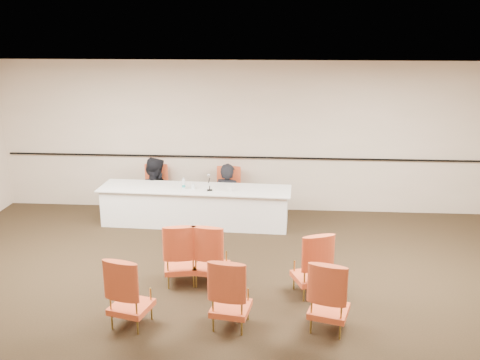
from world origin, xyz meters
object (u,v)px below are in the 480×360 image
(panelist_main_chair, at_px, (228,193))
(aud_chair_back_left, at_px, (130,290))
(microphone, at_px, (210,183))
(aud_chair_front_left, at_px, (180,253))
(aud_chair_back_mid, at_px, (231,292))
(water_bottle, at_px, (184,183))
(drinking_glass, at_px, (193,186))
(panel_table, at_px, (195,206))
(coffee_cup, at_px, (230,188))
(panelist_second_chair, at_px, (154,190))
(panelist_second, at_px, (155,199))
(aud_chair_front_mid, at_px, (211,253))
(panelist_main, at_px, (228,203))
(aud_chair_front_right, at_px, (312,262))
(aud_chair_back_right, at_px, (330,294))

(panelist_main_chair, distance_m, aud_chair_back_left, 4.17)
(microphone, distance_m, aud_chair_back_left, 3.48)
(aud_chair_front_left, height_order, aud_chair_back_mid, same)
(microphone, bearing_deg, aud_chair_front_left, -107.42)
(water_bottle, height_order, drinking_glass, water_bottle)
(panel_table, height_order, coffee_cup, coffee_cup)
(panelist_second_chair, relative_size, coffee_cup, 7.90)
(panelist_second_chair, bearing_deg, coffee_cup, -22.82)
(panelist_second, relative_size, aud_chair_back_left, 1.81)
(drinking_glass, bearing_deg, panelist_second, 143.81)
(panelist_main_chair, height_order, aud_chair_front_mid, same)
(panelist_second_chair, relative_size, aud_chair_back_mid, 1.00)
(panelist_main, xyz_separation_m, aud_chair_front_left, (-0.41, -2.91, 0.21))
(drinking_glass, height_order, aud_chair_front_mid, aud_chair_front_mid)
(microphone, bearing_deg, coffee_cup, -16.08)
(panelist_second, distance_m, panelist_second_chair, 0.19)
(aud_chair_front_left, xyz_separation_m, aud_chair_front_right, (1.88, -0.20, 0.00))
(panel_table, relative_size, drinking_glass, 35.81)
(aud_chair_front_right, distance_m, aud_chair_back_mid, 1.39)
(aud_chair_front_right, height_order, aud_chair_back_right, same)
(aud_chair_front_right, relative_size, aud_chair_back_mid, 1.00)
(drinking_glass, bearing_deg, aud_chair_front_left, -85.86)
(panelist_main_chair, bearing_deg, coffee_cup, -77.62)
(panel_table, height_order, panelist_main, panelist_main)
(panelist_main_chair, height_order, coffee_cup, panelist_main_chair)
(coffee_cup, xyz_separation_m, aud_chair_front_left, (-0.54, -2.22, -0.30))
(panel_table, relative_size, water_bottle, 16.53)
(panelist_second, distance_m, aud_chair_back_right, 5.13)
(drinking_glass, bearing_deg, coffee_cup, -8.10)
(microphone, xyz_separation_m, aud_chair_back_mid, (0.69, -3.36, -0.39))
(panelist_second_chair, distance_m, drinking_glass, 1.14)
(drinking_glass, height_order, aud_chair_back_right, aud_chair_back_right)
(panelist_second, xyz_separation_m, aud_chair_back_left, (0.65, -4.15, 0.19))
(panelist_second, bearing_deg, water_bottle, 154.31)
(aud_chair_front_mid, relative_size, aud_chair_back_right, 1.00)
(aud_chair_back_mid, bearing_deg, aud_chair_back_left, -168.47)
(panelist_main, relative_size, panelist_main_chair, 1.69)
(panelist_second_chair, xyz_separation_m, aud_chair_front_right, (2.94, -3.17, 0.00))
(panelist_main, distance_m, panelist_second, 1.48)
(drinking_glass, relative_size, aud_chair_back_mid, 0.11)
(panel_table, xyz_separation_m, panelist_second_chair, (-0.91, 0.58, 0.12))
(panelist_main, bearing_deg, panelist_second_chair, 14.03)
(panelist_second_chair, bearing_deg, panelist_second, 0.00)
(aud_chair_back_left, distance_m, aud_chair_back_right, 2.47)
(panel_table, distance_m, aud_chair_front_mid, 2.46)
(aud_chair_back_right, bearing_deg, panel_table, 138.42)
(panelist_main_chair, bearing_deg, aud_chair_back_right, -65.33)
(drinking_glass, relative_size, coffee_cup, 0.83)
(drinking_glass, relative_size, aud_chair_front_mid, 0.11)
(panelist_main_chair, bearing_deg, aud_chair_front_right, -62.26)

